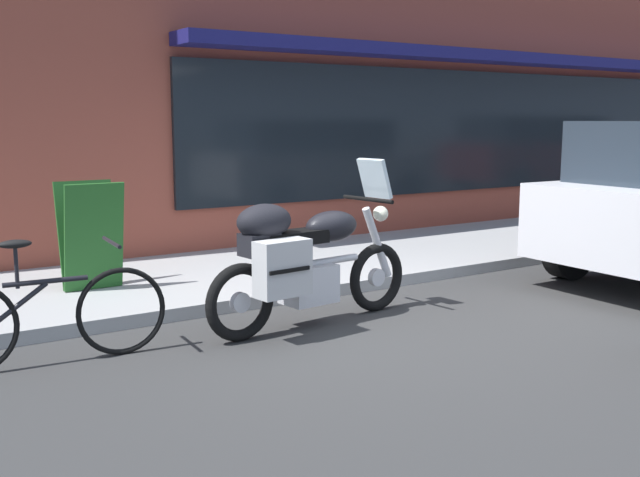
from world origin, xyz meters
The scene contains 5 objects.
ground_plane centered at (0.00, 0.00, 0.00)m, with size 80.00×80.00×0.00m, color #313131.
storefront_building centered at (8.25, 3.73, 3.78)m, with size 24.49×0.90×7.73m.
touring_motorcycle centered at (-0.56, 0.29, 0.60)m, with size 2.10×0.80×1.39m.
parked_bicycle centered at (-2.58, 0.49, 0.36)m, with size 1.69×0.48×0.92m.
sandwich_board_sign centered at (-1.74, 2.22, 0.64)m, with size 0.55×0.43×1.02m.
Camera 1 is at (-3.80, -4.84, 1.73)m, focal length 41.98 mm.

